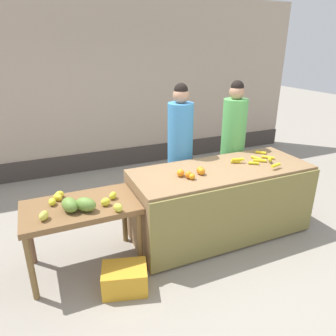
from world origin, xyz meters
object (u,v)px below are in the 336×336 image
Objects in this scene: vendor_woman_blue_shirt at (180,152)px; produce_sack at (133,195)px; vendor_woman_green_shirt at (233,145)px; produce_crate at (125,279)px.

produce_sack is at bearing 162.43° from vendor_woman_blue_shirt.
vendor_woman_green_shirt reaches higher than produce_crate.
vendor_woman_green_shirt is 1.60m from produce_sack.
produce_sack is at bearing 170.55° from vendor_woman_green_shirt.
vendor_woman_blue_shirt is 1.86m from produce_crate.
vendor_woman_blue_shirt reaches higher than produce_sack.
vendor_woman_green_shirt is at bearing -9.45° from produce_sack.
produce_sack is (-1.45, 0.24, -0.63)m from vendor_woman_green_shirt.
vendor_woman_blue_shirt is 3.08× the size of produce_sack.
vendor_woman_green_shirt is 4.19× the size of produce_crate.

